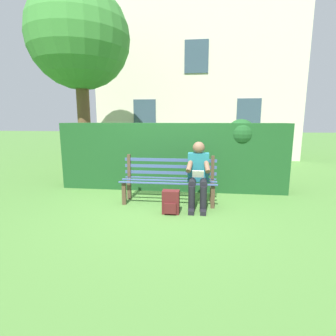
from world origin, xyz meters
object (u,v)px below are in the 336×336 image
(person_seated, at_px, (198,173))
(tree, at_px, (77,42))
(park_bench, at_px, (169,179))
(backpack, at_px, (171,202))

(person_seated, height_order, tree, tree)
(park_bench, height_order, person_seated, person_seated)
(park_bench, relative_size, backpack, 4.50)
(backpack, bearing_deg, person_seated, -135.70)
(park_bench, xyz_separation_m, tree, (3.00, -2.71, 3.30))
(park_bench, height_order, backpack, park_bench)
(park_bench, distance_m, person_seated, 0.60)
(person_seated, relative_size, backpack, 2.96)
(tree, bearing_deg, person_seated, 140.77)
(park_bench, xyz_separation_m, backpack, (-0.10, 0.62, -0.26))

